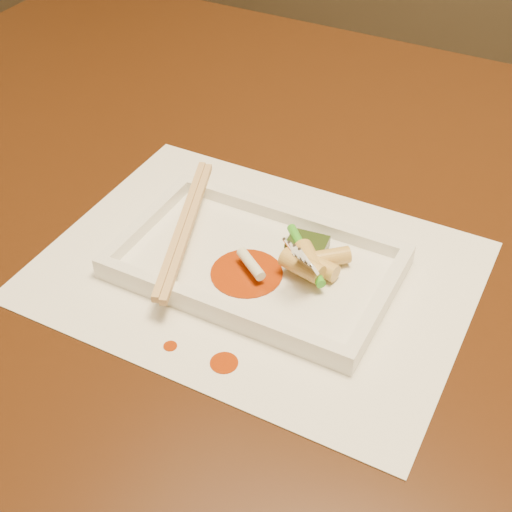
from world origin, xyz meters
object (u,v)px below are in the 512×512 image
at_px(table, 334,292).
at_px(fork, 337,213).
at_px(plate_base, 256,267).
at_px(chopstick_a, 181,225).
at_px(placemat, 256,271).

xyz_separation_m(table, fork, (0.03, -0.09, 0.18)).
xyz_separation_m(plate_base, fork, (0.07, 0.02, 0.08)).
xyz_separation_m(table, plate_base, (-0.04, -0.11, 0.11)).
bearing_deg(fork, chopstick_a, -173.25).
height_order(plate_base, fork, fork).
bearing_deg(table, plate_base, -111.31).
bearing_deg(placemat, fork, 14.42).
relative_size(table, plate_base, 5.38).
xyz_separation_m(chopstick_a, fork, (0.15, 0.02, 0.06)).
xyz_separation_m(table, placemat, (-0.04, -0.11, 0.10)).
relative_size(table, placemat, 3.50).
relative_size(plate_base, chopstick_a, 1.23).
bearing_deg(fork, plate_base, -165.58).
bearing_deg(placemat, table, 68.69).
height_order(plate_base, chopstick_a, chopstick_a).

